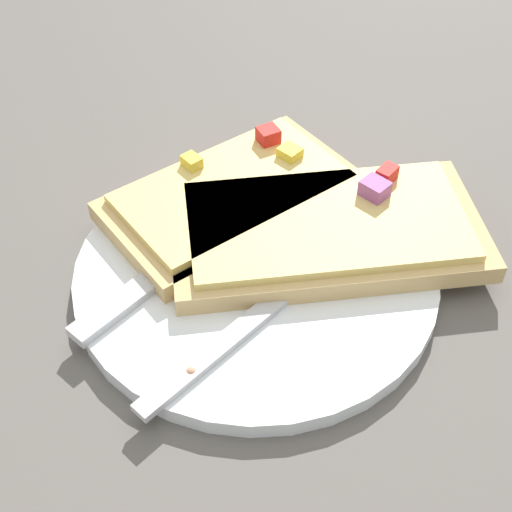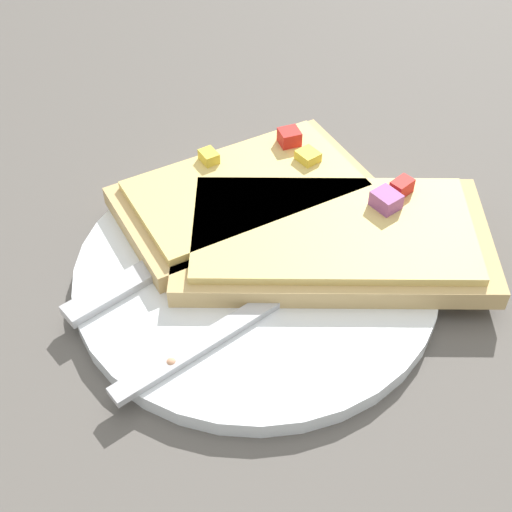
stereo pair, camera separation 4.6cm
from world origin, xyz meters
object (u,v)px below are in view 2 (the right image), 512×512
at_px(fork, 282,295).
at_px(plate, 256,273).
at_px(pizza_slice_main, 332,236).
at_px(pizza_slice_corner, 246,194).
at_px(knife, 177,255).

bearing_deg(fork, plate, 82.36).
xyz_separation_m(plate, fork, (-0.00, -0.03, 0.01)).
bearing_deg(pizza_slice_main, plate, 21.11).
bearing_deg(pizza_slice_corner, knife, -158.38).
xyz_separation_m(knife, pizza_slice_main, (0.09, -0.05, 0.01)).
height_order(pizza_slice_main, pizza_slice_corner, same).
xyz_separation_m(fork, knife, (-0.04, 0.07, -0.00)).
relative_size(pizza_slice_main, pizza_slice_corner, 1.26).
distance_m(plate, pizza_slice_corner, 0.06).
bearing_deg(pizza_slice_main, knife, 6.50).
distance_m(pizza_slice_main, pizza_slice_corner, 0.07).
height_order(plate, pizza_slice_corner, pizza_slice_corner).
bearing_deg(fork, knife, 114.21).
relative_size(plate, fork, 1.09).
bearing_deg(knife, pizza_slice_main, -34.36).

